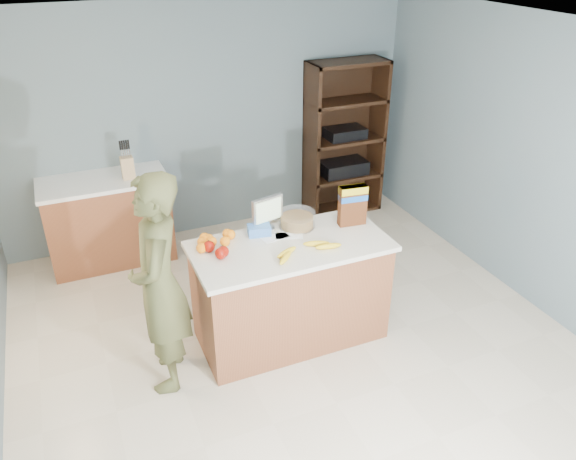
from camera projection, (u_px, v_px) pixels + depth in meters
name	position (u px, v px, depth m)	size (l,w,h in m)	color
floor	(305.00, 356.00, 4.57)	(4.50, 5.00, 0.02)	beige
walls	(308.00, 168.00, 3.79)	(4.52, 5.02, 2.51)	slate
counter_peninsula	(290.00, 295.00, 4.62)	(1.56, 0.76, 0.90)	brown
back_cabinet	(109.00, 220.00, 5.72)	(1.24, 0.62, 0.90)	brown
shelving_unit	(342.00, 141.00, 6.60)	(0.90, 0.40, 1.80)	black
person	(160.00, 285.00, 3.97)	(0.62, 0.41, 1.70)	#4B4C29
knife_block	(128.00, 167.00, 5.48)	(0.12, 0.10, 0.31)	tan
envelopes	(282.00, 236.00, 4.49)	(0.35, 0.18, 0.00)	white
bananas	(305.00, 250.00, 4.26)	(0.57, 0.25, 0.05)	yellow
apples	(218.00, 251.00, 4.21)	(0.17, 0.22, 0.09)	#931005
oranges	(214.00, 240.00, 4.37)	(0.35, 0.23, 0.08)	orange
blue_carton	(259.00, 230.00, 4.50)	(0.18, 0.12, 0.08)	blue
salad_bowl	(297.00, 220.00, 4.62)	(0.30, 0.30, 0.13)	#267219
tv	(268.00, 211.00, 4.53)	(0.28, 0.12, 0.28)	silver
cereal_box	(353.00, 202.00, 4.59)	(0.24, 0.11, 0.34)	#592B14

